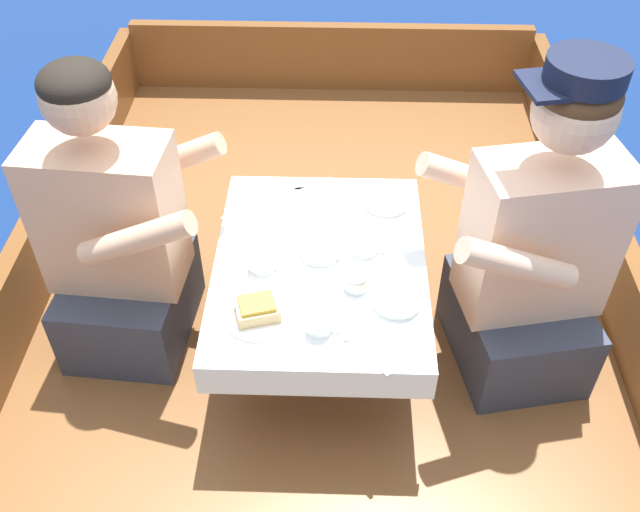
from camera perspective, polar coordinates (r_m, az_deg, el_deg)
The scene contains 23 objects.
ground_plane at distance 2.65m, azimuth 0.01°, elevation -11.79°, with size 60.00×60.00×0.00m, color navy.
boat_deck at distance 2.51m, azimuth 0.01°, elevation -9.48°, with size 2.04×3.41×0.35m, color brown.
gunwale_port at distance 2.50m, azimuth -23.40°, elevation -3.72°, with size 0.06×3.41×0.28m, color brown.
gunwale_starboard at distance 2.46m, azimuth 23.83°, elevation -4.74°, with size 0.06×3.41×0.28m, color brown.
bow_coaming at distance 3.61m, azimuth 0.85°, elevation 15.66°, with size 1.92×0.06×0.33m, color brown.
cockpit_table at distance 2.12m, azimuth 0.00°, elevation -1.16°, with size 0.62×0.82×0.38m.
person_port at distance 2.22m, azimuth -15.91°, elevation 1.08°, with size 0.55×0.47×0.98m.
person_starboard at distance 2.13m, azimuth 16.67°, elevation -0.03°, with size 0.58×0.52×1.04m.
plate_sandwich at distance 1.95m, azimuth -4.99°, elevation -4.74°, with size 0.19×0.19×0.01m.
plate_bread at distance 2.23m, azimuth -2.24°, elevation 2.92°, with size 0.19×0.19×0.01m.
sandwich at distance 1.93m, azimuth -5.04°, elevation -4.19°, with size 0.13×0.12×0.05m.
bowl_port_near at distance 2.30m, azimuth 5.37°, elevation 4.65°, with size 0.14×0.14×0.04m.
bowl_starboard_near at distance 2.10m, azimuth 0.02°, elevation 0.65°, with size 0.12×0.12×0.04m.
bowl_center_far at distance 1.97m, azimuth 6.19°, elevation -3.29°, with size 0.13×0.13×0.04m.
coffee_cup_port at distance 2.06m, azimuth -4.66°, elevation -0.23°, with size 0.11×0.08×0.07m.
coffee_cup_starboard at distance 1.88m, azimuth -0.04°, elevation -5.19°, with size 0.10×0.07×0.07m.
coffee_cup_center at distance 2.11m, azimuth 3.64°, elevation 1.11°, with size 0.10×0.08×0.07m.
tin_can at distance 2.00m, azimuth 2.91°, elevation -2.03°, with size 0.07×0.07×0.05m.
utensil_spoon_starboard at distance 1.87m, azimuth 3.16°, elevation -7.36°, with size 0.12×0.14×0.01m.
utensil_knife_port at distance 2.37m, azimuth -0.92°, elevation 5.64°, with size 0.15×0.10×0.00m.
utensil_fork_starboard at distance 2.08m, azimuth 1.75°, elevation -0.61°, with size 0.09×0.16×0.00m.
utensil_knife_starboard at distance 2.36m, azimuth -2.50°, elevation 5.38°, with size 0.17×0.02×0.00m.
utensil_spoon_center at distance 2.32m, azimuth -6.11°, elevation 4.46°, with size 0.10×0.15×0.01m.
Camera 1 is at (0.05, -1.53, 2.17)m, focal length 40.00 mm.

